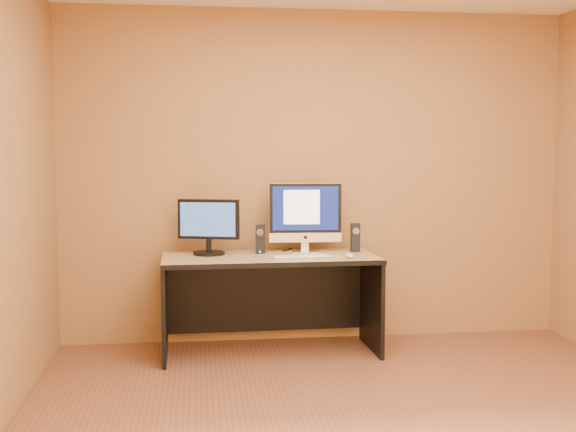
{
  "coord_description": "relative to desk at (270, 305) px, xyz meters",
  "views": [
    {
      "loc": [
        -0.93,
        -3.65,
        1.5
      ],
      "look_at": [
        -0.29,
        1.49,
        1.03
      ],
      "focal_mm": 45.0,
      "sensor_mm": 36.0,
      "label": 1
    }
  ],
  "objects": [
    {
      "name": "second_monitor",
      "position": [
        -0.45,
        0.13,
        0.57
      ],
      "size": [
        0.52,
        0.36,
        0.41
      ],
      "primitive_type": null,
      "rotation": [
        0.0,
        0.0,
        -0.29
      ],
      "color": "black",
      "rests_on": "desk"
    },
    {
      "name": "speaker_left",
      "position": [
        -0.06,
        0.16,
        0.47
      ],
      "size": [
        0.08,
        0.08,
        0.22
      ],
      "primitive_type": null,
      "rotation": [
        0.0,
        0.0,
        -0.19
      ],
      "color": "black",
      "rests_on": "desk"
    },
    {
      "name": "cable_b",
      "position": [
        0.17,
        0.3,
        0.37
      ],
      "size": [
        0.1,
        0.16,
        0.01
      ],
      "primitive_type": "cylinder",
      "rotation": [
        1.57,
        0.0,
        -0.54
      ],
      "color": "black",
      "rests_on": "desk"
    },
    {
      "name": "desk",
      "position": [
        0.0,
        0.0,
        0.0
      ],
      "size": [
        1.59,
        0.72,
        0.73
      ],
      "primitive_type": null,
      "rotation": [
        0.0,
        0.0,
        0.02
      ],
      "color": "tan",
      "rests_on": "ground"
    },
    {
      "name": "keyboard",
      "position": [
        0.22,
        -0.13,
        0.37
      ],
      "size": [
        0.43,
        0.14,
        0.02
      ],
      "primitive_type": "cube",
      "rotation": [
        0.0,
        0.0,
        0.07
      ],
      "color": "#BDBCC1",
      "rests_on": "desk"
    },
    {
      "name": "imac",
      "position": [
        0.29,
        0.18,
        0.64
      ],
      "size": [
        0.57,
        0.24,
        0.54
      ],
      "primitive_type": null,
      "rotation": [
        0.0,
        0.0,
        -0.06
      ],
      "color": "silver",
      "rests_on": "desk"
    },
    {
      "name": "cable_a",
      "position": [
        0.33,
        0.31,
        0.37
      ],
      "size": [
        0.11,
        0.19,
        0.01
      ],
      "primitive_type": "cylinder",
      "rotation": [
        1.57,
        0.0,
        0.51
      ],
      "color": "black",
      "rests_on": "desk"
    },
    {
      "name": "walls",
      "position": [
        0.41,
        -1.59,
        0.94
      ],
      "size": [
        4.0,
        4.0,
        2.6
      ],
      "primitive_type": null,
      "color": "#96673C",
      "rests_on": "ground"
    },
    {
      "name": "speaker_right",
      "position": [
        0.67,
        0.16,
        0.47
      ],
      "size": [
        0.07,
        0.08,
        0.22
      ],
      "primitive_type": null,
      "rotation": [
        0.0,
        0.0,
        -0.07
      ],
      "color": "black",
      "rests_on": "desk"
    },
    {
      "name": "mouse",
      "position": [
        0.56,
        -0.17,
        0.38
      ],
      "size": [
        0.06,
        0.1,
        0.04
      ],
      "primitive_type": "ellipsoid",
      "rotation": [
        0.0,
        0.0,
        0.04
      ],
      "color": "silver",
      "rests_on": "desk"
    }
  ]
}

